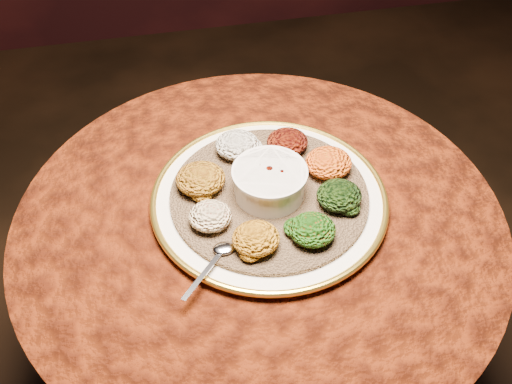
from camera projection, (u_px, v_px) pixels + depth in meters
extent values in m
plane|color=black|center=(258.00, 384.00, 1.64)|extent=(4.00, 4.00, 0.00)
cylinder|color=black|center=(258.00, 381.00, 1.63)|extent=(0.44, 0.44, 0.04)
cylinder|color=black|center=(259.00, 321.00, 1.40)|extent=(0.12, 0.12, 0.68)
cylinder|color=black|center=(259.00, 225.00, 1.14)|extent=(0.80, 0.80, 0.04)
cylinder|color=#491706|center=(259.00, 268.00, 1.24)|extent=(0.93, 0.93, 0.34)
cylinder|color=#491706|center=(259.00, 216.00, 1.12)|extent=(0.96, 0.96, 0.01)
cylinder|color=white|center=(269.00, 200.00, 1.13)|extent=(0.59, 0.59, 0.02)
torus|color=gold|center=(269.00, 197.00, 1.13)|extent=(0.47, 0.47, 0.01)
cylinder|color=olive|center=(269.00, 195.00, 1.12)|extent=(0.50, 0.50, 0.01)
cylinder|color=silver|center=(269.00, 182.00, 1.10)|extent=(0.14, 0.14, 0.06)
cylinder|color=silver|center=(270.00, 172.00, 1.08)|extent=(0.15, 0.15, 0.01)
cylinder|color=#691605|center=(270.00, 175.00, 1.08)|extent=(0.11, 0.11, 0.01)
ellipsoid|color=silver|center=(224.00, 248.00, 1.01)|extent=(0.04, 0.03, 0.01)
cube|color=silver|center=(202.00, 276.00, 0.97)|extent=(0.08, 0.09, 0.00)
ellipsoid|color=beige|center=(237.00, 145.00, 1.18)|extent=(0.09, 0.09, 0.04)
ellipsoid|color=black|center=(287.00, 142.00, 1.19)|extent=(0.09, 0.08, 0.04)
ellipsoid|color=#C18310|center=(328.00, 163.00, 1.14)|extent=(0.09, 0.09, 0.05)
ellipsoid|color=black|center=(339.00, 195.00, 1.08)|extent=(0.09, 0.08, 0.04)
ellipsoid|color=maroon|center=(312.00, 230.00, 1.02)|extent=(0.09, 0.08, 0.04)
ellipsoid|color=#C17B11|center=(256.00, 238.00, 1.01)|extent=(0.09, 0.08, 0.04)
ellipsoid|color=maroon|center=(210.00, 216.00, 1.05)|extent=(0.08, 0.08, 0.04)
ellipsoid|color=#976612|center=(201.00, 179.00, 1.11)|extent=(0.10, 0.09, 0.05)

